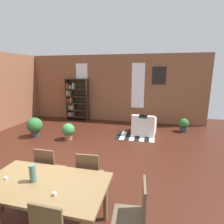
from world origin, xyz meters
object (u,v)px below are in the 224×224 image
dining_chair_far_right (90,175)px  potted_plant_window (35,126)px  bookshelf_tall (76,100)px  dining_table (45,189)px  armchair_white (144,126)px  potted_plant_by_shelf (68,130)px  potted_plant_corner (184,125)px  dining_chair_head_right (134,214)px  dining_chair_far_left (49,170)px  vase_on_table (33,173)px

dining_chair_far_right → potted_plant_window: dining_chair_far_right is taller
bookshelf_tall → potted_plant_window: 2.56m
dining_table → dining_chair_far_right: 0.81m
armchair_white → potted_plant_by_shelf: size_ratio=1.58×
potted_plant_corner → dining_chair_head_right: bearing=-104.8°
dining_chair_head_right → potted_plant_by_shelf: size_ratio=1.71×
dining_chair_far_right → dining_table: bearing=-119.6°
bookshelf_tall → dining_chair_head_right: bearing=-59.8°
dining_chair_head_right → bookshelf_tall: (-3.35, 5.77, 0.45)m
dining_chair_far_left → potted_plant_window: size_ratio=1.39×
potted_plant_by_shelf → potted_plant_corner: potted_plant_by_shelf is taller
dining_table → potted_plant_corner: bearing=63.1°
potted_plant_by_shelf → vase_on_table: bearing=-70.8°
bookshelf_tall → dining_chair_far_right: bearing=-63.7°
dining_table → potted_plant_by_shelf: (-1.33, 3.33, -0.36)m
potted_plant_corner → bookshelf_tall: bearing=171.2°
dining_table → potted_plant_by_shelf: dining_table is taller
dining_chair_far_left → dining_chair_head_right: size_ratio=1.00×
dining_table → armchair_white: bearing=76.1°
dining_chair_far_left → potted_plant_by_shelf: (-0.95, 2.65, -0.20)m
dining_chair_head_right → armchair_white: dining_chair_head_right is taller
vase_on_table → dining_chair_head_right: 1.45m
dining_chair_far_right → bookshelf_tall: bearing=116.3°
dining_chair_far_left → potted_plant_corner: 5.27m
dining_chair_far_left → armchair_white: bearing=68.5°
vase_on_table → dining_chair_far_left: (-0.22, 0.69, -0.37)m
potted_plant_by_shelf → dining_chair_far_right: bearing=-56.9°
potted_plant_by_shelf → dining_chair_head_right: bearing=-52.4°
potted_plant_by_shelf → potted_plant_corner: (3.89, 1.71, -0.04)m
dining_chair_head_right → bookshelf_tall: bookshelf_tall is taller
vase_on_table → dining_chair_far_right: size_ratio=0.26×
dining_table → bookshelf_tall: bookshelf_tall is taller
dining_table → dining_chair_head_right: size_ratio=1.81×
bookshelf_tall → potted_plant_by_shelf: (0.79, -2.44, -0.65)m
vase_on_table → bookshelf_tall: bearing=108.7°
dining_chair_far_left → dining_chair_head_right: bearing=-22.8°
dining_chair_head_right → bookshelf_tall: bearing=120.2°
dining_table → dining_chair_far_right: bearing=60.4°
vase_on_table → bookshelf_tall: 6.09m
dining_table → dining_chair_far_left: dining_chair_far_left is taller
armchair_white → potted_plant_window: armchair_white is taller
bookshelf_tall → potted_plant_by_shelf: size_ratio=3.45×
vase_on_table → armchair_white: vase_on_table is taller
bookshelf_tall → armchair_white: size_ratio=2.18×
dining_table → vase_on_table: bearing=-180.0°
dining_chair_head_right → potted_plant_window: bearing=139.1°
bookshelf_tall → potted_plant_corner: (4.68, -0.73, -0.68)m
dining_chair_far_left → potted_plant_by_shelf: bearing=109.7°
dining_table → potted_plant_by_shelf: 3.61m
potted_plant_window → potted_plant_by_shelf: bearing=0.6°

